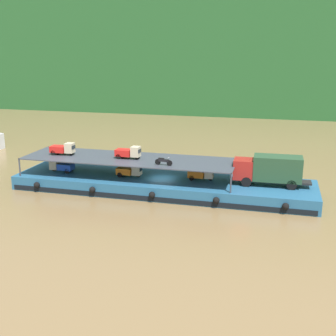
# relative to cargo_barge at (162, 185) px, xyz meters

# --- Properties ---
(ground_plane) EXTENTS (400.00, 400.00, 0.00)m
(ground_plane) POSITION_rel_cargo_barge_xyz_m (0.00, 0.03, -0.75)
(ground_plane) COLOR brown
(hillside_far_bank) EXTENTS (143.69, 28.98, 36.98)m
(hillside_far_bank) POSITION_rel_cargo_barge_xyz_m (0.00, 70.03, 20.08)
(hillside_far_bank) COLOR #235628
(hillside_far_bank) RESTS_ON ground
(cargo_barge) EXTENTS (32.51, 7.74, 1.50)m
(cargo_barge) POSITION_rel_cargo_barge_xyz_m (0.00, 0.00, 0.00)
(cargo_barge) COLOR #23567A
(cargo_barge) RESTS_ON ground
(covered_lorry) EXTENTS (7.89, 2.42, 3.10)m
(covered_lorry) POSITION_rel_cargo_barge_xyz_m (11.27, 0.40, 2.45)
(covered_lorry) COLOR maroon
(covered_lorry) RESTS_ON cargo_barge
(cargo_rack) EXTENTS (23.31, 6.42, 2.00)m
(cargo_rack) POSITION_rel_cargo_barge_xyz_m (-3.80, 0.03, 2.69)
(cargo_rack) COLOR #383D47
(cargo_rack) RESTS_ON cargo_barge
(mini_truck_lower_stern) EXTENTS (2.75, 1.22, 1.38)m
(mini_truck_lower_stern) POSITION_rel_cargo_barge_xyz_m (-11.81, -0.35, 1.44)
(mini_truck_lower_stern) COLOR #1E47B7
(mini_truck_lower_stern) RESTS_ON cargo_barge
(mini_truck_lower_aft) EXTENTS (2.75, 1.22, 1.38)m
(mini_truck_lower_aft) POSITION_rel_cargo_barge_xyz_m (-3.59, -0.28, 1.44)
(mini_truck_lower_aft) COLOR orange
(mini_truck_lower_aft) RESTS_ON cargo_barge
(mini_truck_lower_mid) EXTENTS (2.76, 1.23, 1.38)m
(mini_truck_lower_mid) POSITION_rel_cargo_barge_xyz_m (4.23, 0.56, 1.44)
(mini_truck_lower_mid) COLOR orange
(mini_truck_lower_mid) RESTS_ON cargo_barge
(mini_truck_upper_stern) EXTENTS (2.76, 1.23, 1.38)m
(mini_truck_upper_stern) POSITION_rel_cargo_barge_xyz_m (-11.53, -0.24, 3.44)
(mini_truck_upper_stern) COLOR red
(mini_truck_upper_stern) RESTS_ON cargo_rack
(mini_truck_upper_mid) EXTENTS (2.78, 1.26, 1.38)m
(mini_truck_upper_mid) POSITION_rel_cargo_barge_xyz_m (-3.75, -0.07, 3.44)
(mini_truck_upper_mid) COLOR red
(mini_truck_upper_mid) RESTS_ON cargo_rack
(motorcycle_upper_port) EXTENTS (1.90, 0.55, 0.87)m
(motorcycle_upper_port) POSITION_rel_cargo_barge_xyz_m (0.69, -1.90, 3.18)
(motorcycle_upper_port) COLOR black
(motorcycle_upper_port) RESTS_ON cargo_rack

